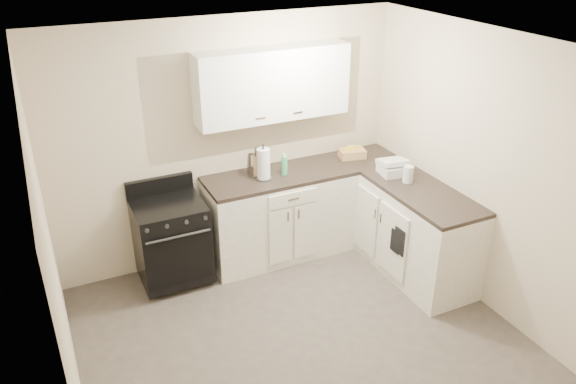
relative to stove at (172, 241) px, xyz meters
name	(u,v)px	position (x,y,z in m)	size (l,w,h in m)	color
floor	(309,350)	(0.75, -1.48, -0.46)	(3.60, 3.60, 0.00)	#473F38
ceiling	(315,53)	(0.75, -1.48, 2.04)	(3.60, 3.60, 0.00)	white
wall_back	(229,142)	(0.75, 0.32, 0.79)	(3.60, 3.60, 0.00)	beige
wall_right	(494,178)	(2.55, -1.48, 0.79)	(3.60, 3.60, 0.00)	beige
wall_left	(57,281)	(-1.05, -1.48, 0.79)	(3.60, 3.60, 0.00)	beige
wall_front	(483,383)	(0.75, -3.28, 0.79)	(3.60, 3.60, 0.00)	beige
base_cabinets_back	(280,216)	(1.17, 0.02, -0.01)	(1.55, 0.60, 0.90)	white
base_cabinets_right	(400,222)	(2.25, -0.63, -0.01)	(0.60, 1.90, 0.90)	white
countertop_back	(280,176)	(1.17, 0.02, 0.46)	(1.55, 0.60, 0.04)	black
countertop_right	(404,181)	(2.25, -0.63, 0.46)	(0.60, 1.90, 0.04)	black
upper_cabinets	(273,84)	(1.17, 0.18, 1.38)	(1.55, 0.30, 0.70)	white
stove	(172,241)	(0.00, 0.00, 0.00)	(0.66, 0.57, 0.80)	black
knife_block	(258,165)	(0.97, 0.10, 0.59)	(0.10, 0.09, 0.22)	#D8BC85
paper_towel	(264,164)	(0.98, 0.00, 0.64)	(0.13, 0.13, 0.32)	white
soap_bottle	(284,165)	(1.21, 0.00, 0.58)	(0.07, 0.07, 0.20)	#41A965
picture_frame	(255,161)	(1.01, 0.28, 0.56)	(0.13, 0.02, 0.16)	black
wicker_basket	(352,153)	(2.07, 0.09, 0.53)	(0.28, 0.18, 0.09)	tan
countertop_grill	(393,169)	(2.22, -0.47, 0.53)	(0.27, 0.25, 0.10)	white
glass_jar	(408,174)	(2.23, -0.69, 0.56)	(0.10, 0.10, 0.17)	silver
oven_mitt_near	(400,241)	(1.93, -1.05, 0.07)	(0.02, 0.15, 0.27)	black
oven_mitt_far	(395,241)	(1.93, -0.99, 0.04)	(0.02, 0.13, 0.23)	black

